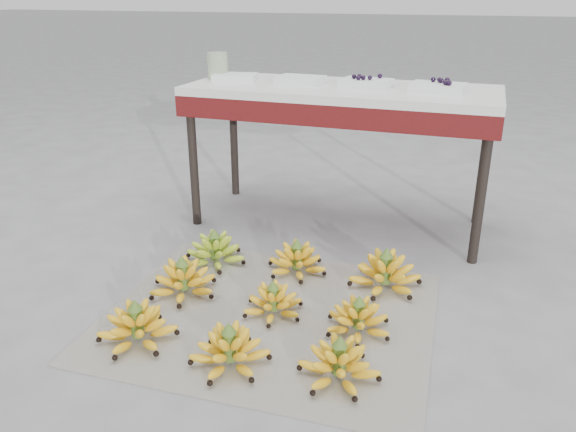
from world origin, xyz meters
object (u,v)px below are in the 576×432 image
(bunch_back_center, at_px, (297,261))
(tray_far_left, at_px, (235,77))
(newspaper_mat, at_px, (270,315))
(bunch_front_left, at_px, (137,327))
(vendor_table, at_px, (341,103))
(tray_right, at_px, (366,83))
(tray_left, at_px, (300,80))
(bunch_back_right, at_px, (385,274))
(bunch_mid_center, at_px, (273,302))
(tray_far_right, at_px, (438,87))
(bunch_front_right, at_px, (339,364))
(bunch_mid_right, at_px, (358,319))
(bunch_front_center, at_px, (230,350))
(bunch_back_left, at_px, (215,251))
(bunch_mid_left, at_px, (183,280))
(glass_jar, at_px, (218,66))

(bunch_back_center, height_order, tray_far_left, tray_far_left)
(newspaper_mat, xyz_separation_m, bunch_front_left, (-0.39, -0.32, 0.06))
(vendor_table, relative_size, tray_right, 6.04)
(tray_left, xyz_separation_m, tray_right, (0.34, 0.00, 0.00))
(bunch_back_right, xyz_separation_m, vendor_table, (-0.38, 0.64, 0.59))
(tray_far_left, bearing_deg, vendor_table, 1.45)
(tray_left, bearing_deg, bunch_back_center, -72.79)
(bunch_mid_center, xyz_separation_m, tray_right, (0.12, 1.01, 0.71))
(newspaper_mat, relative_size, bunch_back_center, 4.08)
(bunch_mid_center, xyz_separation_m, tray_far_right, (0.47, 0.97, 0.71))
(bunch_mid_center, relative_size, tray_right, 1.16)
(bunch_front_right, relative_size, bunch_back_right, 0.88)
(bunch_front_left, height_order, tray_right, tray_right)
(bunch_mid_right, distance_m, vendor_table, 1.22)
(bunch_front_center, height_order, vendor_table, vendor_table)
(bunch_mid_center, xyz_separation_m, bunch_mid_right, (0.34, -0.01, 0.00))
(bunch_back_center, xyz_separation_m, vendor_table, (0.02, 0.63, 0.60))
(tray_far_right, bearing_deg, newspaper_mat, -116.03)
(newspaper_mat, height_order, bunch_mid_right, bunch_mid_right)
(bunch_mid_right, bearing_deg, bunch_back_left, 176.30)
(bunch_front_center, bearing_deg, bunch_mid_left, 118.14)
(bunch_back_right, distance_m, tray_far_left, 1.33)
(bunch_mid_left, bearing_deg, tray_right, 39.22)
(bunch_back_center, bearing_deg, vendor_table, 96.99)
(bunch_mid_right, bearing_deg, newspaper_mat, -159.94)
(tray_far_left, relative_size, glass_jar, 1.84)
(bunch_front_left, distance_m, bunch_back_center, 0.79)
(bunch_back_right, bearing_deg, bunch_front_left, -150.29)
(bunch_front_right, bearing_deg, bunch_back_center, 131.44)
(bunch_mid_left, bearing_deg, bunch_back_left, 67.58)
(bunch_back_center, bearing_deg, bunch_mid_center, -77.42)
(newspaper_mat, bearing_deg, bunch_mid_center, 44.64)
(bunch_mid_center, relative_size, tray_far_right, 1.12)
(bunch_front_left, distance_m, glass_jar, 1.58)
(tray_right, distance_m, tray_far_right, 0.35)
(bunch_back_right, xyz_separation_m, tray_far_left, (-0.95, 0.63, 0.69))
(bunch_front_right, distance_m, tray_left, 1.59)
(bunch_mid_left, xyz_separation_m, tray_far_left, (-0.17, 0.96, 0.69))
(bunch_front_center, distance_m, bunch_mid_right, 0.50)
(bunch_front_right, height_order, glass_jar, glass_jar)
(tray_far_left, bearing_deg, tray_left, 3.89)
(bunch_front_right, distance_m, vendor_table, 1.47)
(bunch_mid_left, bearing_deg, bunch_front_center, -66.68)
(newspaper_mat, xyz_separation_m, bunch_mid_center, (0.01, 0.01, 0.05))
(tray_left, distance_m, glass_jar, 0.47)
(newspaper_mat, relative_size, tray_far_left, 4.93)
(bunch_back_center, bearing_deg, glass_jar, 144.51)
(bunch_front_center, bearing_deg, bunch_mid_right, 25.22)
(bunch_mid_left, xyz_separation_m, bunch_mid_right, (0.75, -0.04, -0.01))
(bunch_mid_center, distance_m, tray_right, 1.24)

